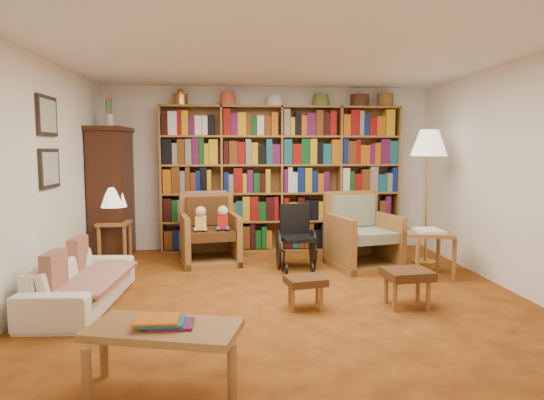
{
  "coord_description": "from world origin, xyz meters",
  "views": [
    {
      "loc": [
        -0.55,
        -5.02,
        1.55
      ],
      "look_at": [
        -0.09,
        0.6,
        0.96
      ],
      "focal_mm": 32.0,
      "sensor_mm": 36.0,
      "label": 1
    }
  ],
  "objects": [
    {
      "name": "floor",
      "position": [
        0.0,
        0.0,
        0.0
      ],
      "size": [
        5.0,
        5.0,
        0.0
      ],
      "primitive_type": "plane",
      "color": "#9A5317",
      "rests_on": "ground"
    },
    {
      "name": "ceiling",
      "position": [
        0.0,
        0.0,
        2.5
      ],
      "size": [
        5.0,
        5.0,
        0.0
      ],
      "primitive_type": "plane",
      "rotation": [
        3.14,
        0.0,
        0.0
      ],
      "color": "white",
      "rests_on": "wall_back"
    },
    {
      "name": "wall_back",
      "position": [
        0.0,
        2.5,
        1.25
      ],
      "size": [
        5.0,
        0.0,
        5.0
      ],
      "primitive_type": "plane",
      "rotation": [
        1.57,
        0.0,
        0.0
      ],
      "color": "white",
      "rests_on": "floor"
    },
    {
      "name": "wall_front",
      "position": [
        0.0,
        -2.5,
        1.25
      ],
      "size": [
        5.0,
        0.0,
        5.0
      ],
      "primitive_type": "plane",
      "rotation": [
        -1.57,
        0.0,
        0.0
      ],
      "color": "white",
      "rests_on": "floor"
    },
    {
      "name": "wall_left",
      "position": [
        -2.5,
        0.0,
        1.25
      ],
      "size": [
        0.0,
        5.0,
        5.0
      ],
      "primitive_type": "plane",
      "rotation": [
        1.57,
        0.0,
        1.57
      ],
      "color": "white",
      "rests_on": "floor"
    },
    {
      "name": "wall_right",
      "position": [
        2.5,
        0.0,
        1.25
      ],
      "size": [
        0.0,
        5.0,
        5.0
      ],
      "primitive_type": "plane",
      "rotation": [
        1.57,
        0.0,
        -1.57
      ],
      "color": "white",
      "rests_on": "floor"
    },
    {
      "name": "bookshelf",
      "position": [
        0.2,
        2.33,
        1.17
      ],
      "size": [
        3.6,
        0.3,
        2.42
      ],
      "color": "olive",
      "rests_on": "floor"
    },
    {
      "name": "curio_cabinet",
      "position": [
        -2.25,
        2.0,
        0.95
      ],
      "size": [
        0.5,
        0.95,
        2.4
      ],
      "color": "#3D1F10",
      "rests_on": "floor"
    },
    {
      "name": "framed_pictures",
      "position": [
        -2.48,
        0.3,
        1.62
      ],
      "size": [
        0.03,
        0.52,
        0.97
      ],
      "color": "black",
      "rests_on": "wall_left"
    },
    {
      "name": "sofa",
      "position": [
        -2.05,
        -0.19,
        0.24
      ],
      "size": [
        1.66,
        0.72,
        0.48
      ],
      "primitive_type": "imported",
      "rotation": [
        0.0,
        0.0,
        1.52
      ],
      "color": "#EDE2C9",
      "rests_on": "floor"
    },
    {
      "name": "sofa_throw",
      "position": [
        -2.0,
        -0.19,
        0.3
      ],
      "size": [
        0.76,
        1.31,
        0.04
      ],
      "primitive_type": "cube",
      "rotation": [
        0.0,
        0.0,
        -0.07
      ],
      "color": "beige",
      "rests_on": "sofa"
    },
    {
      "name": "cushion_left",
      "position": [
        -2.18,
        0.16,
        0.45
      ],
      "size": [
        0.12,
        0.37,
        0.37
      ],
      "primitive_type": "cube",
      "rotation": [
        0.0,
        0.0,
        -0.0
      ],
      "color": "maroon",
      "rests_on": "sofa"
    },
    {
      "name": "cushion_right",
      "position": [
        -2.18,
        -0.54,
        0.45
      ],
      "size": [
        0.14,
        0.37,
        0.36
      ],
      "primitive_type": "cube",
      "rotation": [
        0.0,
        0.0,
        -0.07
      ],
      "color": "maroon",
      "rests_on": "sofa"
    },
    {
      "name": "side_table_lamp",
      "position": [
        -2.15,
        1.64,
        0.42
      ],
      "size": [
        0.42,
        0.42,
        0.57
      ],
      "color": "olive",
      "rests_on": "floor"
    },
    {
      "name": "table_lamp",
      "position": [
        -2.15,
        1.64,
        0.89
      ],
      "size": [
        0.35,
        0.35,
        0.48
      ],
      "color": "gold",
      "rests_on": "side_table_lamp"
    },
    {
      "name": "armchair_leather",
      "position": [
        -0.85,
        1.62,
        0.39
      ],
      "size": [
        0.89,
        0.92,
        0.96
      ],
      "color": "olive",
      "rests_on": "floor"
    },
    {
      "name": "armchair_sage",
      "position": [
        1.16,
        1.22,
        0.37
      ],
      "size": [
        0.98,
        0.99,
        0.98
      ],
      "color": "olive",
      "rests_on": "floor"
    },
    {
      "name": "wheelchair",
      "position": [
        0.27,
        1.16,
        0.38
      ],
      "size": [
        0.48,
        0.67,
        0.84
      ],
      "color": "black",
      "rests_on": "floor"
    },
    {
      "name": "floor_lamp",
      "position": [
        2.07,
        1.28,
        1.56
      ],
      "size": [
        0.48,
        0.48,
        1.81
      ],
      "color": "gold",
      "rests_on": "floor"
    },
    {
      "name": "side_table_papers",
      "position": [
        1.84,
        0.63,
        0.47
      ],
      "size": [
        0.64,
        0.64,
        0.58
      ],
      "color": "olive",
      "rests_on": "floor"
    },
    {
      "name": "footstool_a",
      "position": [
        0.15,
        -0.45,
        0.25
      ],
      "size": [
        0.42,
        0.38,
        0.31
      ],
      "color": "#543216",
      "rests_on": "floor"
    },
    {
      "name": "footstool_b",
      "position": [
        1.16,
        -0.48,
        0.31
      ],
      "size": [
        0.48,
        0.43,
        0.37
      ],
      "color": "#543216",
      "rests_on": "floor"
    },
    {
      "name": "coffee_table",
      "position": [
        -1.0,
        -1.95,
        0.36
      ],
      "size": [
        1.05,
        0.7,
        0.47
      ],
      "color": "olive",
      "rests_on": "floor"
    }
  ]
}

